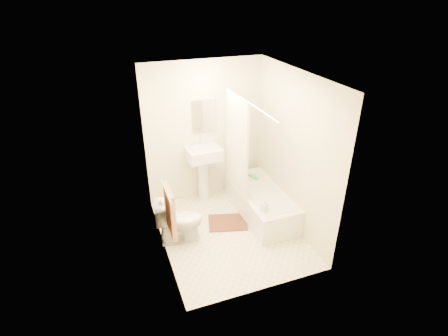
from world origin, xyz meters
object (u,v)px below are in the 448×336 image
object	(u,v)px
toilet	(179,221)
bath_mat	(228,222)
soap_bottle	(265,205)
sink	(204,172)
bathtub	(261,202)

from	to	relation	value
toilet	bath_mat	world-z (taller)	toilet
soap_bottle	bath_mat	bearing A→B (deg)	130.87
sink	soap_bottle	size ratio (longest dim) A/B	5.46
toilet	sink	xyz separation A→B (m)	(0.67, 0.96, 0.21)
toilet	sink	size ratio (longest dim) A/B	0.63
bathtub	soap_bottle	xyz separation A→B (m)	(-0.21, -0.53, 0.32)
toilet	soap_bottle	world-z (taller)	toilet
sink	soap_bottle	world-z (taller)	sink
toilet	soap_bottle	xyz separation A→B (m)	(1.21, -0.33, 0.20)
bathtub	bath_mat	world-z (taller)	bathtub
sink	bathtub	world-z (taller)	sink
soap_bottle	bathtub	bearing A→B (deg)	68.53
toilet	bath_mat	distance (m)	0.88
toilet	bathtub	distance (m)	1.43
sink	bathtub	distance (m)	1.11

